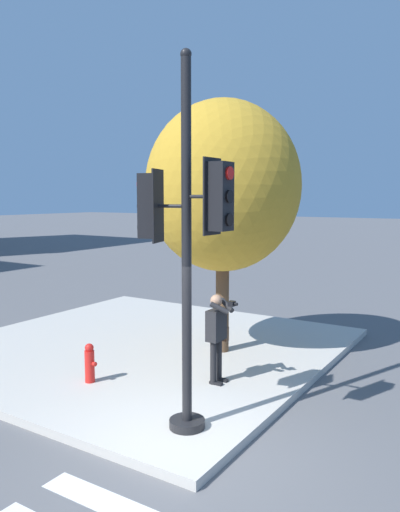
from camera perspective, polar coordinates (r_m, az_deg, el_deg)
name	(u,v)px	position (r m, az deg, el deg)	size (l,w,h in m)	color
ground_plane	(184,462)	(7.08, -1.79, -22.45)	(160.00, 160.00, 0.00)	#5B5B5E
sidewalk_corner	(143,347)	(11.59, -6.57, -10.28)	(8.00, 8.00, 0.14)	#BCB7AD
traffic_signal_pole	(185,241)	(6.86, -1.71, 1.77)	(0.59, 1.39, 5.27)	black
person_photographer	(217,330)	(8.98, 1.99, -8.49)	(0.58, 0.54, 1.60)	black
street_tree	(223,187)	(10.51, 2.64, 7.90)	(3.24, 3.24, 5.32)	brown
fire_hydrant	(90,363)	(9.36, -12.50, -11.85)	(0.17, 0.23, 0.71)	red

